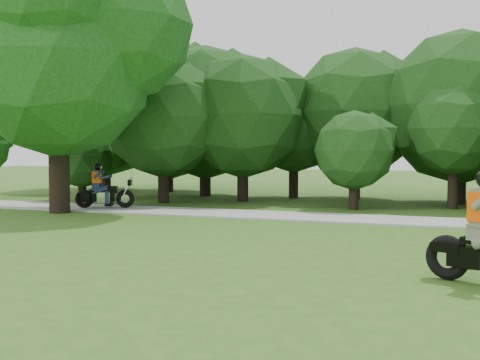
# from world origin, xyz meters

# --- Properties ---
(ground) EXTENTS (100.00, 100.00, 0.00)m
(ground) POSITION_xyz_m (0.00, 0.00, 0.00)
(ground) COLOR #315F1B
(ground) RESTS_ON ground
(walkway) EXTENTS (60.00, 2.20, 0.06)m
(walkway) POSITION_xyz_m (0.00, 8.00, 0.03)
(walkway) COLOR #979792
(walkway) RESTS_ON ground
(tree_line) EXTENTS (39.55, 11.95, 7.48)m
(tree_line) POSITION_xyz_m (1.24, 14.56, 3.62)
(tree_line) COLOR black
(tree_line) RESTS_ON ground
(big_tree_west) EXTENTS (8.64, 6.56, 9.96)m
(big_tree_west) POSITION_xyz_m (-10.54, 6.85, 5.76)
(big_tree_west) COLOR black
(big_tree_west) RESTS_ON ground
(touring_motorcycle) EXTENTS (1.97, 1.22, 1.58)m
(touring_motorcycle) POSITION_xyz_m (-9.80, 7.87, 0.63)
(touring_motorcycle) COLOR black
(touring_motorcycle) RESTS_ON walkway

